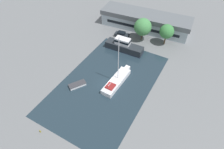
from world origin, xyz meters
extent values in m
plane|color=slate|center=(0.00, 0.00, 0.00)|extent=(440.00, 440.00, 0.00)
cube|color=#1E2D38|center=(0.00, 0.00, 0.00)|extent=(20.32, 33.33, 0.01)
cube|color=#99A8B2|center=(-2.04, 28.16, 1.86)|extent=(28.69, 10.30, 3.72)
cube|color=#565B60|center=(-2.04, 28.16, 4.46)|extent=(29.55, 10.61, 1.47)
cube|color=black|center=(-1.67, 24.35, 1.30)|extent=(2.39, 0.29, 2.61)
cube|color=black|center=(-1.67, 24.36, 2.05)|extent=(23.77, 2.35, 0.93)
cylinder|color=brown|center=(-0.22, 21.39, 1.27)|extent=(0.28, 0.28, 2.53)
sphere|color=#428447|center=(-0.22, 21.39, 4.48)|extent=(5.19, 5.19, 5.19)
cylinder|color=brown|center=(6.71, 22.75, 1.39)|extent=(0.39, 0.39, 2.79)
sphere|color=#387A3D|center=(6.71, 22.75, 4.35)|extent=(4.18, 4.18, 4.18)
cube|color=#1E2328|center=(-6.23, 19.81, 0.69)|extent=(4.71, 2.44, 0.83)
cube|color=black|center=(-6.41, 19.78, 1.39)|extent=(2.54, 1.93, 0.56)
cube|color=black|center=(-5.24, 19.94, 1.36)|extent=(0.24, 1.47, 0.45)
cylinder|color=black|center=(-4.96, 20.81, 0.30)|extent=(0.62, 0.28, 0.60)
cylinder|color=black|center=(-4.74, 19.18, 0.30)|extent=(0.62, 0.28, 0.60)
cylinder|color=black|center=(-7.72, 20.43, 0.30)|extent=(0.62, 0.28, 0.60)
cylinder|color=black|center=(-7.50, 18.80, 0.30)|extent=(0.62, 0.28, 0.60)
cube|color=white|center=(1.93, 1.22, 0.63)|extent=(3.06, 9.79, 1.24)
cube|color=white|center=(2.14, 6.66, 0.63)|extent=(1.26, 1.25, 1.24)
cube|color=silver|center=(1.93, 1.22, 1.28)|extent=(2.94, 9.40, 0.08)
cylinder|color=silver|center=(1.96, 1.95, 7.17)|extent=(0.16, 0.16, 11.69)
cylinder|color=silver|center=(1.87, -0.23, 2.42)|extent=(0.29, 4.36, 0.12)
cube|color=maroon|center=(1.83, -1.44, 1.47)|extent=(1.96, 2.20, 0.30)
cube|color=#23282D|center=(-2.49, 14.07, 1.00)|extent=(11.15, 3.48, 1.98)
cube|color=black|center=(-2.49, 14.07, 0.15)|extent=(11.27, 3.54, 0.18)
cube|color=silver|center=(-3.04, 14.05, 2.91)|extent=(4.28, 2.35, 1.85)
cube|color=black|center=(-3.04, 14.05, 3.09)|extent=(4.37, 2.41, 0.59)
cube|color=white|center=(-5.85, -4.14, 0.33)|extent=(3.47, 4.20, 0.65)
cube|color=#333338|center=(-5.85, -4.14, 0.69)|extent=(3.64, 4.39, 0.08)
cylinder|color=olive|center=(-4.81, -17.79, 0.27)|extent=(0.20, 0.20, 0.53)
sphere|color=olive|center=(-4.81, -17.79, 0.59)|extent=(0.22, 0.22, 0.22)
camera|label=1|loc=(17.46, -28.28, 35.94)|focal=32.00mm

